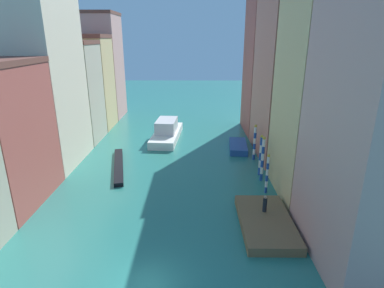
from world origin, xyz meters
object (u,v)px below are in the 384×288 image
at_px(mooring_pole_3, 255,142).
at_px(vaporetto_white, 167,132).
at_px(motorboat_0, 238,146).
at_px(person_on_dock, 265,204).
at_px(waterfront_dock, 266,222).
at_px(mooring_pole_0, 267,173).
at_px(mooring_pole_2, 260,155).
at_px(gondola_black, 119,166).
at_px(mooring_pole_1, 263,158).

distance_m(mooring_pole_3, vaporetto_white, 14.88).
bearing_deg(motorboat_0, vaporetto_white, 155.24).
bearing_deg(person_on_dock, waterfront_dock, -94.40).
bearing_deg(motorboat_0, mooring_pole_0, -85.10).
bearing_deg(mooring_pole_2, gondola_black, 173.20).
relative_size(person_on_dock, gondola_black, 0.14).
bearing_deg(mooring_pole_1, mooring_pole_3, 87.39).
xyz_separation_m(mooring_pole_3, motorboat_0, (-1.52, 3.91, -1.96)).
relative_size(person_on_dock, mooring_pole_1, 0.30).
relative_size(waterfront_dock, vaporetto_white, 0.69).
relative_size(waterfront_dock, gondola_black, 0.73).
xyz_separation_m(mooring_pole_0, motorboat_0, (-1.12, 13.11, -1.70)).
height_order(waterfront_dock, mooring_pole_1, mooring_pole_1).
distance_m(waterfront_dock, mooring_pole_0, 6.35).
relative_size(waterfront_dock, mooring_pole_0, 1.91).
xyz_separation_m(person_on_dock, vaporetto_white, (-10.38, 22.79, -0.31)).
bearing_deg(gondola_black, mooring_pole_0, -21.35).
bearing_deg(vaporetto_white, mooring_pole_3, -36.10).
bearing_deg(person_on_dock, mooring_pole_2, 81.52).
relative_size(waterfront_dock, mooring_pole_3, 1.70).
bearing_deg(mooring_pole_3, vaporetto_white, 143.90).
height_order(waterfront_dock, person_on_dock, person_on_dock).
bearing_deg(waterfront_dock, mooring_pole_3, 83.67).
height_order(waterfront_dock, motorboat_0, motorboat_0).
xyz_separation_m(mooring_pole_0, vaporetto_white, (-11.58, 17.93, -1.00)).
bearing_deg(mooring_pole_1, person_on_dock, -99.52).
distance_m(mooring_pole_1, motorboat_0, 10.44).
bearing_deg(motorboat_0, gondola_black, -156.47).
relative_size(person_on_dock, motorboat_0, 0.25).
bearing_deg(mooring_pole_1, gondola_black, 168.18).
bearing_deg(person_on_dock, mooring_pole_0, 76.14).
distance_m(person_on_dock, vaporetto_white, 25.05).
bearing_deg(person_on_dock, vaporetto_white, 114.48).
relative_size(mooring_pole_0, motorboat_0, 0.69).
xyz_separation_m(mooring_pole_2, gondola_black, (-16.64, 1.99, -2.21)).
xyz_separation_m(mooring_pole_0, mooring_pole_3, (0.40, 9.20, 0.26)).
bearing_deg(mooring_pole_3, person_on_dock, -96.48).
relative_size(mooring_pole_3, gondola_black, 0.43).
distance_m(person_on_dock, mooring_pole_2, 9.47).
distance_m(mooring_pole_3, motorboat_0, 4.63).
bearing_deg(gondola_black, waterfront_dock, -39.27).
xyz_separation_m(mooring_pole_2, vaporetto_white, (-11.77, 13.48, -1.30)).
relative_size(person_on_dock, mooring_pole_2, 0.31).
relative_size(mooring_pole_0, gondola_black, 0.38).
bearing_deg(vaporetto_white, person_on_dock, -65.52).
height_order(person_on_dock, vaporetto_white, vaporetto_white).
bearing_deg(mooring_pole_3, motorboat_0, 111.25).
relative_size(waterfront_dock, mooring_pole_1, 1.57).
height_order(mooring_pole_1, mooring_pole_2, mooring_pole_1).
xyz_separation_m(mooring_pole_1, vaporetto_white, (-11.69, 14.97, -1.45)).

